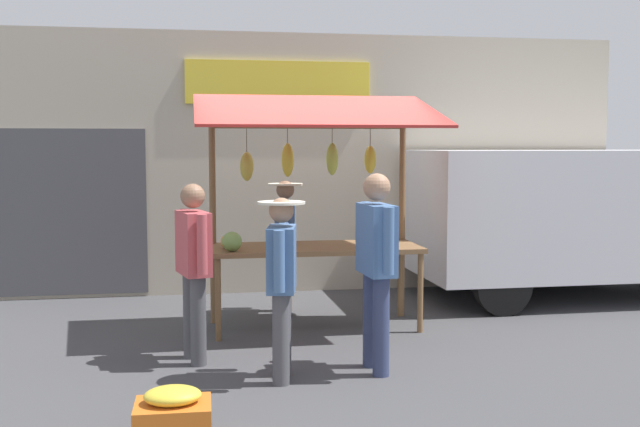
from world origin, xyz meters
TOP-DOWN VIEW (x-y plane):
  - ground_plane at (0.00, 0.00)m, footprint 40.00×40.00m
  - street_backdrop at (0.06, -2.20)m, footprint 9.00×0.30m
  - market_stall at (0.04, -0.01)m, footprint 2.50×1.46m
  - vendor_with_sunhat at (0.22, -0.75)m, footprint 0.40×0.66m
  - shopper_with_ponytail at (-0.26, 1.65)m, footprint 0.26×0.72m
  - shopper_in_grey_tee at (1.28, 1.09)m, footprint 0.33×0.67m
  - shopper_with_shopping_bag at (0.57, 1.76)m, footprint 0.39×0.65m
  - parked_van at (-3.54, -1.08)m, footprint 4.42×1.89m
  - produce_crate_near at (1.43, 2.95)m, footprint 0.50×0.41m

SIDE VIEW (x-z plane):
  - ground_plane at x=0.00m, z-range 0.00..0.00m
  - produce_crate_near at x=1.43m, z-range -0.02..0.35m
  - shopper_with_shopping_bag at x=0.57m, z-range 0.12..1.64m
  - vendor_with_sunhat at x=0.22m, z-range 0.13..1.66m
  - shopper_in_grey_tee at x=1.28m, z-range 0.12..1.72m
  - shopper_with_ponytail at x=-0.26m, z-range 0.14..1.85m
  - parked_van at x=-3.54m, z-range 0.18..2.06m
  - market_stall at x=0.04m, z-range 0.29..2.78m
  - street_backdrop at x=0.06m, z-range 0.00..3.40m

